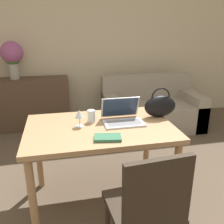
# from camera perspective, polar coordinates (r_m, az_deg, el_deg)

# --- Properties ---
(wall_back) EXTENTS (10.00, 0.06, 2.70)m
(wall_back) POSITION_cam_1_polar(r_m,az_deg,el_deg) (4.26, -7.08, 16.02)
(wall_back) COLOR beige
(wall_back) RESTS_ON ground_plane
(dining_table) EXTENTS (1.26, 0.83, 0.77)m
(dining_table) POSITION_cam_1_polar(r_m,az_deg,el_deg) (2.20, -2.73, -5.56)
(dining_table) COLOR #A87F56
(dining_table) RESTS_ON ground_plane
(chair) EXTENTS (0.48, 0.48, 0.93)m
(chair) POSITION_cam_1_polar(r_m,az_deg,el_deg) (1.70, 8.06, -20.59)
(chair) COLOR #2D2319
(chair) RESTS_ON ground_plane
(couch) EXTENTS (1.52, 0.81, 0.82)m
(couch) POSITION_cam_1_polar(r_m,az_deg,el_deg) (4.06, 8.99, 0.37)
(couch) COLOR gray
(couch) RESTS_ON ground_plane
(sideboard) EXTENTS (1.33, 0.40, 0.80)m
(sideboard) POSITION_cam_1_polar(r_m,az_deg,el_deg) (4.18, -18.95, 1.77)
(sideboard) COLOR #4C3828
(sideboard) RESTS_ON ground_plane
(laptop) EXTENTS (0.35, 0.29, 0.21)m
(laptop) POSITION_cam_1_polar(r_m,az_deg,el_deg) (2.23, 2.33, -0.80)
(laptop) COLOR silver
(laptop) RESTS_ON dining_table
(drinking_glass) EXTENTS (0.07, 0.07, 0.11)m
(drinking_glass) POSITION_cam_1_polar(r_m,az_deg,el_deg) (2.23, -4.75, -0.94)
(drinking_glass) COLOR silver
(drinking_glass) RESTS_ON dining_table
(wine_glass) EXTENTS (0.08, 0.08, 0.15)m
(wine_glass) POSITION_cam_1_polar(r_m,az_deg,el_deg) (2.12, -7.46, -0.61)
(wine_glass) COLOR silver
(wine_glass) RESTS_ON dining_table
(handbag) EXTENTS (0.31, 0.12, 0.28)m
(handbag) POSITION_cam_1_polar(r_m,az_deg,el_deg) (2.38, 10.94, 1.42)
(handbag) COLOR black
(handbag) RESTS_ON dining_table
(flower_vase) EXTENTS (0.33, 0.33, 0.56)m
(flower_vase) POSITION_cam_1_polar(r_m,az_deg,el_deg) (4.07, -21.88, 11.90)
(flower_vase) COLOR #9E998E
(flower_vase) RESTS_ON sideboard
(book) EXTENTS (0.22, 0.16, 0.02)m
(book) POSITION_cam_1_polar(r_m,az_deg,el_deg) (1.91, -1.00, -5.89)
(book) COLOR #336B4C
(book) RESTS_ON dining_table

